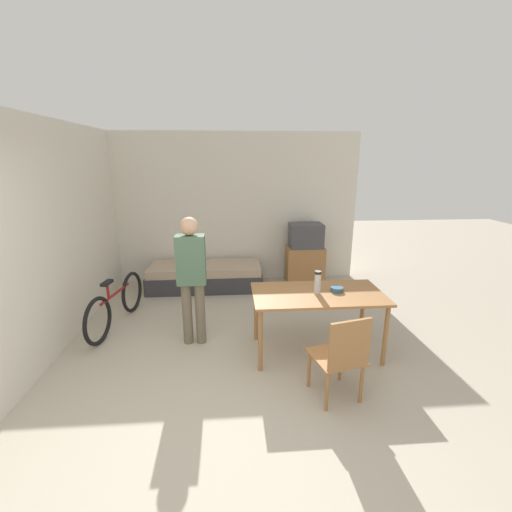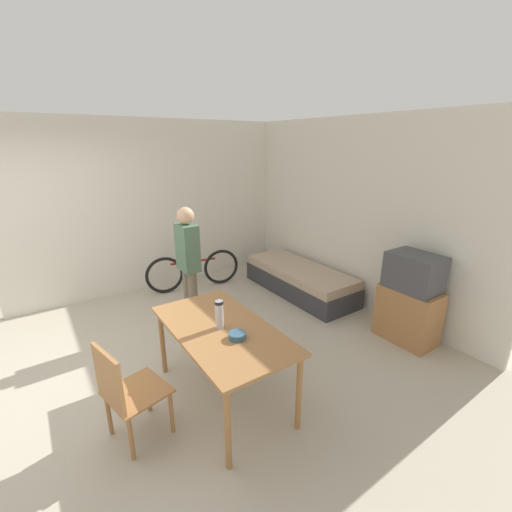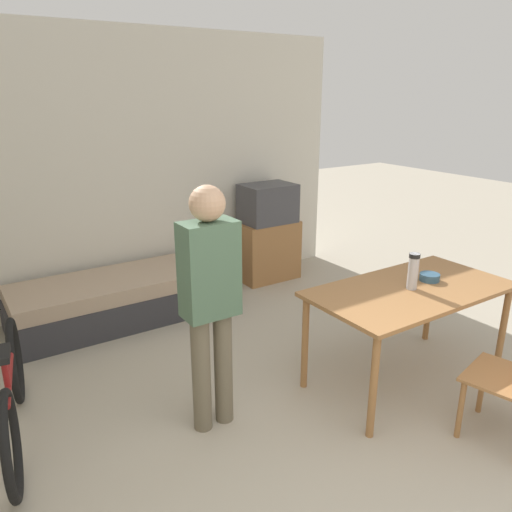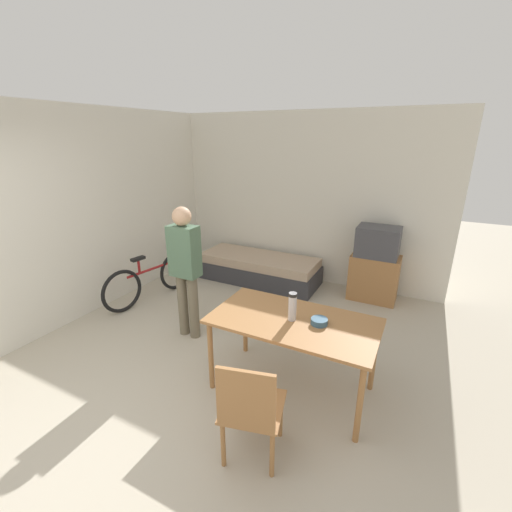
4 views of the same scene
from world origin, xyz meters
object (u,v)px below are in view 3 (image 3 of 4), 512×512
(thermos_flask, at_px, (413,270))
(bicycle, at_px, (13,396))
(person_standing, at_px, (210,294))
(tv, at_px, (268,234))
(dining_table, at_px, (410,298))
(mate_bowl, at_px, (430,277))
(daybed, at_px, (120,299))

(thermos_flask, bearing_deg, bicycle, 161.25)
(bicycle, relative_size, person_standing, 0.97)
(tv, distance_m, dining_table, 2.40)
(bicycle, xyz_separation_m, mate_bowl, (2.80, -0.83, 0.46))
(tv, relative_size, thermos_flask, 4.20)
(thermos_flask, bearing_deg, mate_bowl, 8.60)
(person_standing, distance_m, thermos_flask, 1.49)
(thermos_flask, height_order, mate_bowl, thermos_flask)
(daybed, height_order, dining_table, dining_table)
(daybed, height_order, bicycle, bicycle)
(tv, bearing_deg, mate_bowl, -93.39)
(daybed, height_order, tv, tv)
(daybed, relative_size, dining_table, 1.33)
(tv, relative_size, bicycle, 0.72)
(person_standing, bearing_deg, mate_bowl, -9.96)
(dining_table, xyz_separation_m, mate_bowl, (0.23, 0.03, 0.11))
(tv, xyz_separation_m, thermos_flask, (-0.38, -2.38, 0.36))
(tv, xyz_separation_m, mate_bowl, (-0.14, -2.34, 0.24))
(daybed, bearing_deg, tv, 4.77)
(tv, relative_size, dining_table, 0.74)
(dining_table, height_order, thermos_flask, thermos_flask)
(tv, height_order, dining_table, tv)
(person_standing, xyz_separation_m, mate_bowl, (1.69, -0.30, -0.14))
(daybed, xyz_separation_m, tv, (1.82, 0.15, 0.33))
(dining_table, relative_size, mate_bowl, 10.17)
(daybed, bearing_deg, person_standing, -90.27)
(bicycle, distance_m, mate_bowl, 2.96)
(mate_bowl, bearing_deg, bicycle, 163.46)
(daybed, bearing_deg, bicycle, -129.45)
(dining_table, relative_size, person_standing, 0.94)
(bicycle, bearing_deg, daybed, 50.55)
(thermos_flask, bearing_deg, person_standing, 167.04)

